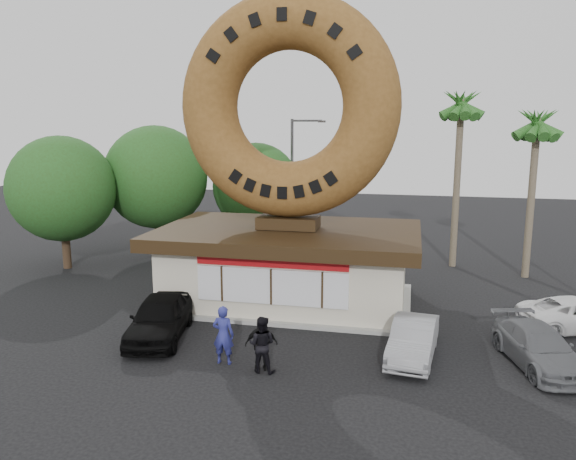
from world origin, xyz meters
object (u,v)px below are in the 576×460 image
(street_lamp, at_px, (294,178))
(car_grey, at_px, (539,347))
(person_left, at_px, (223,335))
(person_center, at_px, (262,344))
(giant_donut, at_px, (288,107))
(person_right, at_px, (261,344))
(car_black, at_px, (159,318))
(car_silver, at_px, (413,339))
(donut_shop, at_px, (288,262))

(street_lamp, xyz_separation_m, car_grey, (11.25, -14.78, -3.85))
(person_left, relative_size, person_center, 1.07)
(giant_donut, height_order, person_left, giant_donut)
(street_lamp, distance_m, person_left, 17.26)
(person_center, bearing_deg, person_right, -68.49)
(giant_donut, xyz_separation_m, car_grey, (9.39, -4.78, -7.80))
(street_lamp, bearing_deg, giant_donut, -79.49)
(giant_donut, bearing_deg, street_lamp, 100.51)
(car_grey, bearing_deg, car_black, 167.02)
(street_lamp, distance_m, car_silver, 17.14)
(person_center, xyz_separation_m, car_silver, (4.68, 2.15, -0.26))
(car_black, xyz_separation_m, car_grey, (13.06, 0.48, -0.15))
(donut_shop, relative_size, person_left, 5.69)
(street_lamp, distance_m, car_grey, 18.97)
(person_left, height_order, car_silver, person_left)
(street_lamp, distance_m, person_center, 17.75)
(car_silver, distance_m, car_grey, 3.99)
(person_right, bearing_deg, street_lamp, -98.24)
(giant_donut, bearing_deg, person_center, -84.19)
(giant_donut, bearing_deg, person_right, -84.43)
(street_lamp, height_order, person_right, street_lamp)
(person_right, height_order, car_black, person_right)
(person_left, distance_m, car_black, 3.41)
(person_center, relative_size, car_black, 0.40)
(person_center, bearing_deg, car_black, -22.01)
(person_left, height_order, car_grey, person_left)
(car_silver, bearing_deg, person_left, -156.80)
(car_grey, bearing_deg, donut_shop, 137.98)
(giant_donut, distance_m, person_center, 10.43)
(person_center, height_order, car_silver, person_center)
(person_left, bearing_deg, street_lamp, -86.22)
(person_right, bearing_deg, person_center, 93.17)
(person_right, relative_size, car_black, 0.38)
(car_black, bearing_deg, giant_donut, 43.87)
(street_lamp, height_order, car_black, street_lamp)
(giant_donut, relative_size, car_grey, 2.13)
(person_center, height_order, person_right, person_center)
(donut_shop, xyz_separation_m, car_black, (-3.67, -5.25, -0.99))
(giant_donut, height_order, person_right, giant_donut)
(giant_donut, height_order, car_grey, giant_donut)
(giant_donut, xyz_separation_m, car_silver, (5.41, -5.05, -7.78))
(donut_shop, bearing_deg, car_grey, -26.91)
(car_black, bearing_deg, car_silver, -9.90)
(donut_shop, distance_m, car_silver, 7.47)
(car_grey, bearing_deg, person_left, 176.56)
(person_center, bearing_deg, person_left, -11.92)
(donut_shop, distance_m, person_right, 7.15)
(giant_donut, distance_m, car_silver, 10.74)
(person_right, bearing_deg, giant_donut, -101.15)
(car_black, bearing_deg, street_lamp, 71.94)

